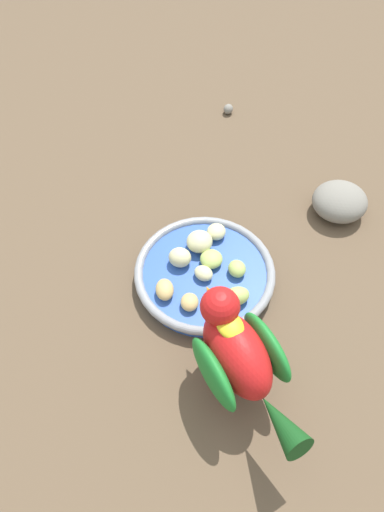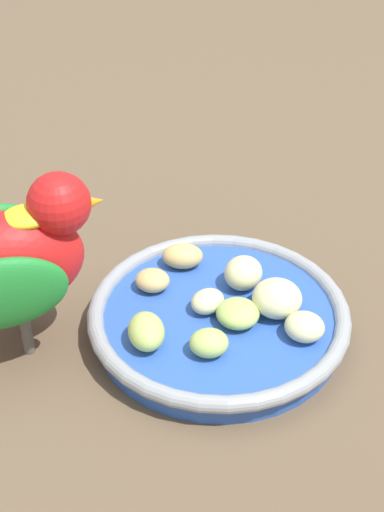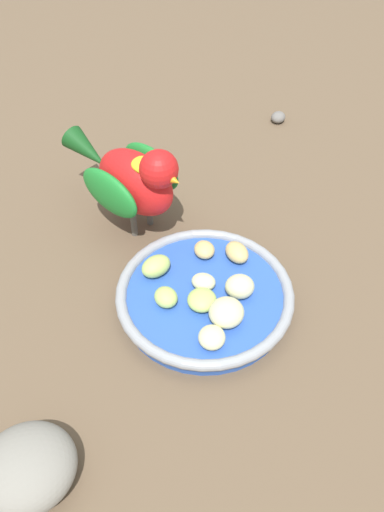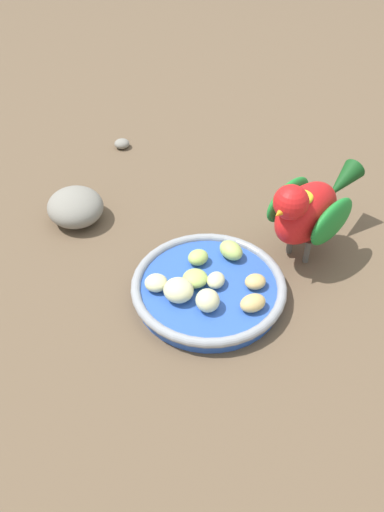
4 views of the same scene
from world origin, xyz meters
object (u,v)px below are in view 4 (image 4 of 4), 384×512
at_px(parrot, 308,209).
at_px(rock_large, 75,207).
at_px(apple_piece_4, 255,282).
at_px(apple_piece_5, 179,290).
at_px(apple_piece_1, 198,257).
at_px(apple_piece_6, 195,278).
at_px(apple_piece_0, 208,300).
at_px(apple_piece_8, 255,302).
at_px(apple_piece_2, 216,280).
at_px(apple_piece_7, 231,250).
at_px(apple_piece_3, 156,283).
at_px(feeding_bowl, 209,289).
at_px(pebble_0, 122,144).

distance_m(parrot, rock_large, 0.35).
bearing_deg(apple_piece_4, apple_piece_5, 71.85).
bearing_deg(apple_piece_1, apple_piece_6, 144.35).
bearing_deg(rock_large, apple_piece_0, -165.34).
bearing_deg(apple_piece_8, apple_piece_5, 49.97).
distance_m(apple_piece_1, apple_piece_2, 0.05).
distance_m(apple_piece_5, apple_piece_7, 0.11).
height_order(apple_piece_3, apple_piece_6, apple_piece_3).
bearing_deg(apple_piece_7, apple_piece_5, 108.12).
relative_size(apple_piece_5, apple_piece_6, 1.18).
bearing_deg(rock_large, apple_piece_4, -151.93).
relative_size(apple_piece_3, rock_large, 0.34).
bearing_deg(apple_piece_2, apple_piece_3, 64.79).
distance_m(apple_piece_6, rock_large, 0.24).
height_order(feeding_bowl, apple_piece_0, apple_piece_0).
xyz_separation_m(apple_piece_3, apple_piece_4, (-0.06, -0.11, -0.00)).
relative_size(apple_piece_1, apple_piece_7, 0.78).
height_order(apple_piece_4, pebble_0, apple_piece_4).
height_order(apple_piece_0, apple_piece_7, apple_piece_0).
height_order(feeding_bowl, apple_piece_4, apple_piece_4).
height_order(apple_piece_1, apple_piece_5, apple_piece_5).
bearing_deg(apple_piece_4, feeding_bowl, 58.97).
height_order(apple_piece_7, rock_large, rock_large).
xyz_separation_m(apple_piece_4, apple_piece_5, (0.03, 0.10, 0.01)).
distance_m(apple_piece_7, rock_large, 0.26).
height_order(apple_piece_2, apple_piece_7, apple_piece_7).
bearing_deg(apple_piece_1, parrot, -104.18).
relative_size(apple_piece_0, apple_piece_4, 1.19).
bearing_deg(parrot, pebble_0, -92.40).
relative_size(apple_piece_1, pebble_0, 1.06).
bearing_deg(apple_piece_6, apple_piece_0, 170.04).
distance_m(apple_piece_5, apple_piece_6, 0.03).
xyz_separation_m(feeding_bowl, apple_piece_6, (0.01, 0.01, 0.02)).
bearing_deg(pebble_0, apple_piece_3, 162.45).
xyz_separation_m(apple_piece_0, apple_piece_4, (0.00, -0.07, -0.00)).
relative_size(apple_piece_0, rock_large, 0.37).
distance_m(apple_piece_0, apple_piece_6, 0.05).
xyz_separation_m(apple_piece_3, apple_piece_7, (0.00, -0.12, 0.00)).
height_order(apple_piece_5, apple_piece_7, apple_piece_5).
bearing_deg(apple_piece_5, apple_piece_4, -108.15).
height_order(apple_piece_3, pebble_0, apple_piece_3).
xyz_separation_m(feeding_bowl, parrot, (0.01, -0.16, 0.07)).
bearing_deg(apple_piece_1, pebble_0, -7.21).
bearing_deg(rock_large, apple_piece_2, -157.38).
bearing_deg(feeding_bowl, apple_piece_1, -12.49).
bearing_deg(apple_piece_8, apple_piece_7, -15.24).
distance_m(apple_piece_1, apple_piece_6, 0.04).
bearing_deg(feeding_bowl, apple_piece_2, -112.05).
height_order(apple_piece_1, apple_piece_3, same).
distance_m(apple_piece_0, parrot, 0.19).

